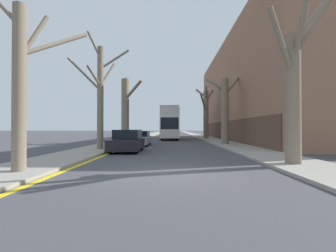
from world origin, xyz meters
name	(u,v)px	position (x,y,z in m)	size (l,w,h in m)	color
ground_plane	(169,174)	(0.00, 0.00, 0.00)	(300.00, 300.00, 0.00)	#424247
sidewalk_left	(151,134)	(-5.51, 50.00, 0.06)	(2.92, 120.00, 0.12)	gray
sidewalk_right	(193,134)	(5.51, 50.00, 0.06)	(2.92, 120.00, 0.12)	gray
building_facade_right	(258,92)	(11.95, 23.41, 6.56)	(10.08, 34.91, 13.14)	#93664C
kerb_line_stripe	(157,135)	(-3.87, 50.00, 0.00)	(0.24, 120.00, 0.01)	yellow
street_tree_left_0	(20,78)	(-5.16, -0.11, 3.34)	(4.16, 2.46, 7.85)	#7A6B56
street_tree_left_1	(100,93)	(-5.05, 8.15, 4.09)	(4.17, 2.73, 8.27)	#7A6B56
street_tree_left_2	(126,108)	(-5.01, 16.67, 3.80)	(3.02, 4.28, 7.73)	#7A6B56
street_tree_right_0	(296,82)	(5.26, 1.63, 3.49)	(3.70, 2.40, 7.83)	#7A6B56
street_tree_right_1	(225,109)	(5.20, 13.98, 3.50)	(3.80, 2.29, 7.10)	#7A6B56
street_tree_right_2	(206,112)	(5.08, 25.58, 3.97)	(2.50, 4.08, 7.67)	#7A6B56
double_decker_bus	(170,122)	(-0.22, 25.56, 2.54)	(2.49, 11.50, 4.47)	silver
parked_car_0	(127,141)	(-2.95, 7.48, 0.70)	(1.90, 3.95, 1.49)	black
parked_car_1	(139,138)	(-2.95, 13.10, 0.64)	(1.86, 4.48, 1.35)	#9EA3AD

